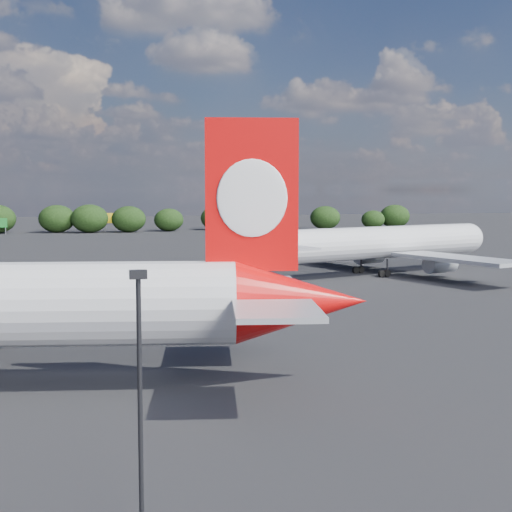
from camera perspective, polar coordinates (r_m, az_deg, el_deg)
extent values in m
plane|color=black|center=(93.82, -16.75, -2.45)|extent=(500.00, 500.00, 0.00)
cone|color=red|center=(45.19, 3.66, -3.67)|extent=(9.20, 6.66, 5.25)
cube|color=red|center=(44.35, -0.34, 4.90)|extent=(5.78, 1.54, 9.46)
ellipsoid|color=white|center=(44.03, -0.32, 4.65)|extent=(4.38, 0.99, 4.83)
ellipsoid|color=white|center=(44.66, -0.37, 4.66)|extent=(4.38, 0.99, 4.83)
cube|color=#AAACB2|center=(39.22, 1.69, -4.41)|extent=(5.77, 7.04, 0.32)
cube|color=#AAACB2|center=(50.62, 0.47, -2.21)|extent=(5.77, 7.04, 0.32)
cylinder|color=silver|center=(105.56, 10.20, 1.09)|extent=(35.28, 15.72, 4.69)
sphere|color=silver|center=(118.29, 16.58, 1.40)|extent=(5.93, 5.93, 4.69)
cone|color=silver|center=(92.41, 0.28, 0.59)|extent=(8.60, 6.82, 4.69)
cube|color=navy|center=(93.66, 1.74, 4.32)|extent=(5.04, 2.08, 8.44)
ellipsoid|color=red|center=(93.43, 1.84, 4.21)|extent=(3.79, 1.42, 4.31)
ellipsoid|color=red|center=(93.89, 1.64, 4.22)|extent=(3.79, 1.42, 4.31)
cube|color=#AAACB2|center=(89.16, 3.08, 0.65)|extent=(5.78, 6.67, 0.28)
cube|color=#AAACB2|center=(97.73, -0.42, 1.06)|extent=(5.78, 6.67, 0.28)
cube|color=#AAACB2|center=(98.46, 15.78, -0.20)|extent=(11.71, 19.72, 0.52)
cube|color=#AAACB2|center=(116.10, 6.81, 0.77)|extent=(11.71, 19.72, 0.52)
cylinder|color=#AAACB2|center=(103.10, 14.53, -0.61)|extent=(5.25, 3.88, 2.53)
cube|color=#AAACB2|center=(103.04, 14.54, -0.25)|extent=(2.05, 0.92, 1.13)
cylinder|color=#AAACB2|center=(113.84, 9.02, 0.04)|extent=(5.25, 3.88, 2.53)
cube|color=#AAACB2|center=(113.78, 9.03, 0.37)|extent=(2.05, 0.92, 1.13)
cylinder|color=black|center=(102.52, 10.46, -0.88)|extent=(0.33, 0.33, 2.34)
cylinder|color=black|center=(102.62, 10.45, -1.37)|extent=(1.11, 0.73, 1.03)
cylinder|color=black|center=(101.93, 10.02, -1.41)|extent=(1.11, 0.73, 1.03)
cylinder|color=black|center=(106.70, 8.41, -0.61)|extent=(0.33, 0.33, 2.34)
cylinder|color=black|center=(106.79, 8.40, -1.08)|extent=(1.11, 0.73, 1.03)
cylinder|color=black|center=(106.13, 7.98, -1.12)|extent=(1.11, 0.73, 1.03)
cylinder|color=black|center=(115.77, 15.32, -0.30)|extent=(0.28, 0.28, 2.34)
cylinder|color=black|center=(115.86, 15.31, -0.76)|extent=(0.90, 0.58, 0.84)
cylinder|color=black|center=(23.73, -9.23, -13.30)|extent=(0.16, 0.16, 9.50)
cube|color=black|center=(22.65, -9.41, -1.46)|extent=(0.55, 0.30, 0.28)
cylinder|color=gray|center=(210.18, -19.40, 1.92)|extent=(0.20, 0.20, 2.00)
cube|color=yellow|center=(215.15, -11.96, 2.98)|extent=(5.00, 0.30, 3.00)
cylinder|color=gray|center=(215.28, -11.94, 2.25)|extent=(0.30, 0.30, 2.50)
ellipsoid|color=black|center=(213.79, -15.64, 2.89)|extent=(10.41, 8.81, 8.00)
ellipsoid|color=black|center=(210.60, -13.17, 2.93)|extent=(10.61, 8.98, 8.16)
ellipsoid|color=black|center=(210.82, -10.15, 2.92)|extent=(9.94, 8.41, 7.65)
ellipsoid|color=black|center=(214.33, -6.99, 2.89)|extent=(8.82, 7.46, 6.79)
ellipsoid|color=black|center=(220.44, -3.22, 3.06)|extent=(9.60, 8.12, 7.38)
ellipsoid|color=black|center=(219.53, 0.46, 2.92)|extent=(8.17, 6.91, 6.28)
ellipsoid|color=black|center=(220.65, 2.22, 3.03)|extent=(9.19, 7.77, 7.07)
ellipsoid|color=black|center=(223.56, 5.56, 3.07)|extent=(9.54, 8.07, 7.34)
ellipsoid|color=black|center=(229.87, 9.35, 2.90)|extent=(7.58, 6.42, 5.83)
ellipsoid|color=black|center=(235.38, 11.04, 3.14)|extent=(9.85, 8.34, 7.58)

